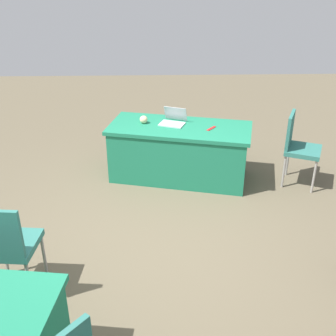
{
  "coord_description": "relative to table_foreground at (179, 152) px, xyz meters",
  "views": [
    {
      "loc": [
        -0.02,
        3.63,
        2.74
      ],
      "look_at": [
        -0.14,
        -0.02,
        0.9
      ],
      "focal_mm": 44.7,
      "sensor_mm": 36.0,
      "label": 1
    }
  ],
  "objects": [
    {
      "name": "ground_plane",
      "position": [
        0.34,
        1.55,
        -0.37
      ],
      "size": [
        14.4,
        14.4,
        0.0
      ],
      "primitive_type": "plane",
      "color": "brown"
    },
    {
      "name": "table_foreground",
      "position": [
        0.0,
        0.0,
        0.0
      ],
      "size": [
        2.02,
        1.23,
        0.74
      ],
      "rotation": [
        0.0,
        0.0,
        -0.24
      ],
      "color": "#1E7A56",
      "rests_on": "ground"
    },
    {
      "name": "chair_near_front",
      "position": [
        -1.54,
        0.23,
        0.19
      ],
      "size": [
        0.58,
        0.58,
        0.97
      ],
      "rotation": [
        0.0,
        0.0,
        1.16
      ],
      "color": "#9E9993",
      "rests_on": "ground"
    },
    {
      "name": "chair_aisle",
      "position": [
        1.6,
        2.25,
        0.2
      ],
      "size": [
        0.48,
        0.48,
        0.98
      ],
      "rotation": [
        0.0,
        0.0,
        3.05
      ],
      "color": "#9E9993",
      "rests_on": "ground"
    },
    {
      "name": "laptop_silver",
      "position": [
        0.09,
        -0.11,
        0.41
      ],
      "size": [
        0.4,
        0.39,
        0.21
      ],
      "rotation": [
        0.0,
        0.0,
        -0.38
      ],
      "color": "silver",
      "rests_on": "table_foreground"
    },
    {
      "name": "yarn_ball",
      "position": [
        0.48,
        -0.13,
        0.42
      ],
      "size": [
        0.11,
        0.11,
        0.11
      ],
      "primitive_type": "sphere",
      "color": "beige",
      "rests_on": "table_foreground"
    },
    {
      "name": "scissors_red",
      "position": [
        -0.41,
        0.1,
        0.37
      ],
      "size": [
        0.14,
        0.16,
        0.01
      ],
      "primitive_type": "cube",
      "rotation": [
        0.0,
        0.0,
        0.89
      ],
      "color": "red",
      "rests_on": "table_foreground"
    }
  ]
}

